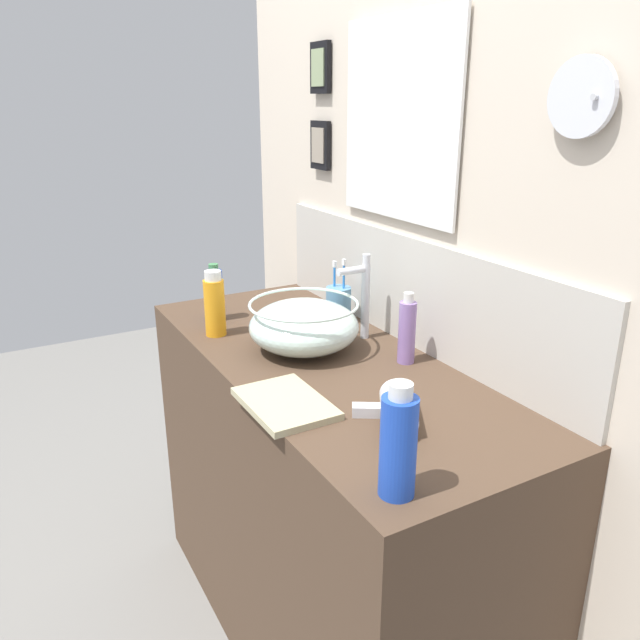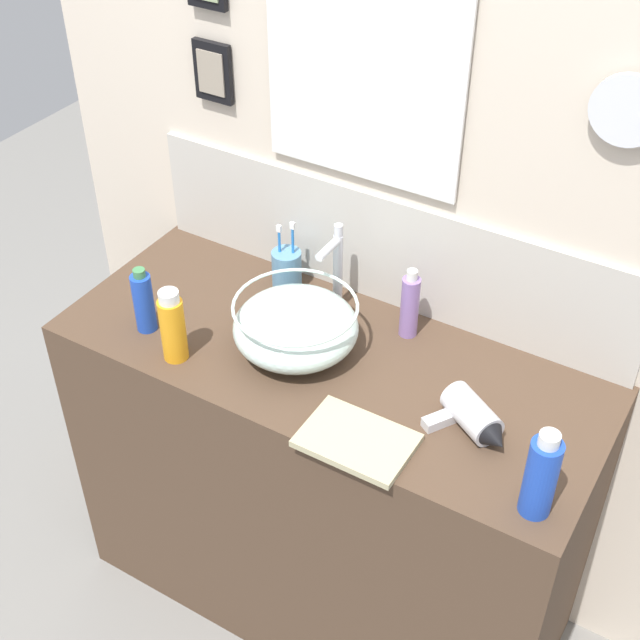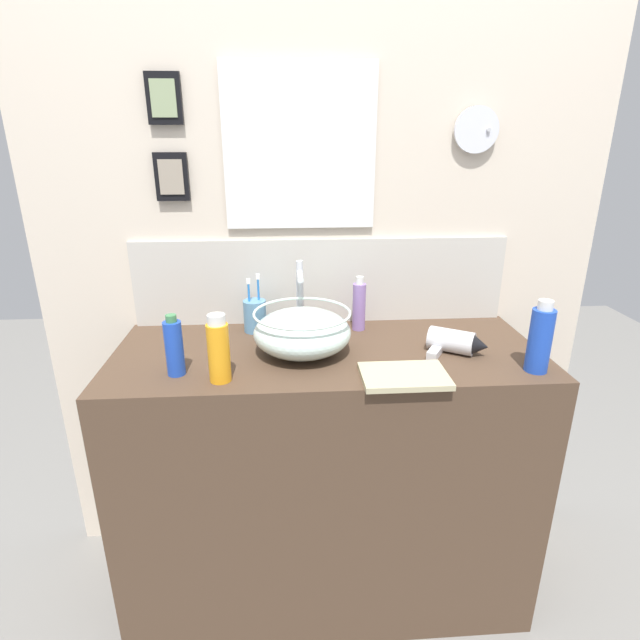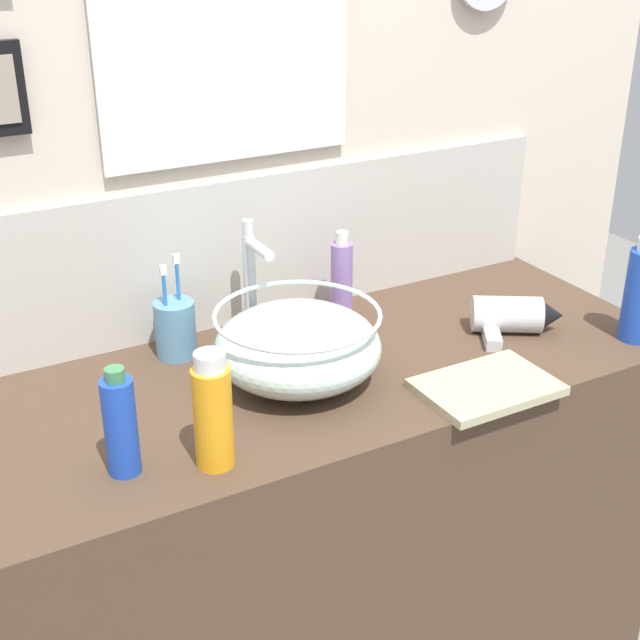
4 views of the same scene
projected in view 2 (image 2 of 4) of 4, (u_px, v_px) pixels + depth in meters
name	position (u px, v px, depth m)	size (l,w,h in m)	color
ground_plane	(327.00, 588.00, 2.67)	(6.00, 6.00, 0.00)	gray
vanity_counter	(328.00, 486.00, 2.38)	(1.32, 0.54, 0.93)	#4C3828
back_panel	(392.00, 204.00, 2.13)	(1.93, 0.10, 2.37)	beige
glass_bowl_sink	(296.00, 327.00, 2.07)	(0.29, 0.29, 0.14)	silver
faucet	(336.00, 264.00, 2.15)	(0.02, 0.10, 0.24)	silver
hair_drier	(474.00, 418.00, 1.89)	(0.20, 0.15, 0.07)	silver
toothbrush_cup	(287.00, 269.00, 2.27)	(0.08, 0.08, 0.20)	#598CB2
spray_bottle	(541.00, 476.00, 1.68)	(0.06, 0.06, 0.21)	blue
shampoo_bottle	(144.00, 302.00, 2.13)	(0.05, 0.05, 0.18)	blue
lotion_bottle	(173.00, 327.00, 2.04)	(0.06, 0.06, 0.19)	orange
soap_dispenser	(410.00, 306.00, 2.11)	(0.04, 0.04, 0.19)	#8C6BB2
hand_towel	(357.00, 440.00, 1.87)	(0.24, 0.16, 0.02)	tan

